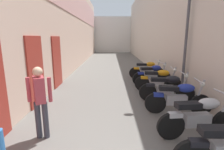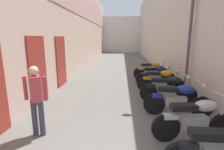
% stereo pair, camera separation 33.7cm
% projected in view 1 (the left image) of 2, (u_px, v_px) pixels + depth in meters
% --- Properties ---
extents(ground_plane, '(41.79, 41.79, 0.00)m').
position_uv_depth(ground_plane, '(114.00, 72.00, 10.93)').
color(ground_plane, '#66635E').
extents(building_left, '(0.45, 25.79, 6.33)m').
position_uv_depth(building_left, '(74.00, 22.00, 12.12)').
color(building_left, beige).
rests_on(building_left, ground).
extents(building_right, '(0.45, 25.79, 6.44)m').
position_uv_depth(building_right, '(154.00, 22.00, 12.21)').
color(building_right, beige).
rests_on(building_right, ground).
extents(building_far_end, '(8.24, 2.00, 5.08)m').
position_uv_depth(building_far_end, '(112.00, 35.00, 25.92)').
color(building_far_end, silver).
rests_on(building_far_end, ground).
extents(motorcycle_third, '(1.85, 0.58, 1.04)m').
position_uv_depth(motorcycle_third, '(200.00, 116.00, 3.71)').
color(motorcycle_third, black).
rests_on(motorcycle_third, ground).
extents(motorcycle_fourth, '(1.85, 0.58, 1.04)m').
position_uv_depth(motorcycle_fourth, '(179.00, 97.00, 4.87)').
color(motorcycle_fourth, black).
rests_on(motorcycle_fourth, ground).
extents(motorcycle_fifth, '(1.85, 0.58, 1.04)m').
position_uv_depth(motorcycle_fifth, '(167.00, 87.00, 5.88)').
color(motorcycle_fifth, black).
rests_on(motorcycle_fifth, ground).
extents(motorcycle_sixth, '(1.84, 0.58, 1.04)m').
position_uv_depth(motorcycle_sixth, '(158.00, 80.00, 6.95)').
color(motorcycle_sixth, black).
rests_on(motorcycle_sixth, ground).
extents(motorcycle_seventh, '(1.84, 0.58, 1.04)m').
position_uv_depth(motorcycle_seventh, '(152.00, 74.00, 8.00)').
color(motorcycle_seventh, black).
rests_on(motorcycle_seventh, ground).
extents(motorcycle_eighth, '(1.85, 0.58, 1.04)m').
position_uv_depth(motorcycle_eighth, '(147.00, 69.00, 9.14)').
color(motorcycle_eighth, black).
rests_on(motorcycle_eighth, ground).
extents(pedestrian_mid_alley, '(0.52, 0.39, 1.57)m').
position_uv_depth(pedestrian_mid_alley, '(40.00, 98.00, 3.63)').
color(pedestrian_mid_alley, '#383842').
rests_on(pedestrian_mid_alley, ground).
extents(street_lamp, '(0.79, 0.18, 4.76)m').
position_uv_depth(street_lamp, '(185.00, 19.00, 6.06)').
color(street_lamp, '#47474C').
rests_on(street_lamp, ground).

